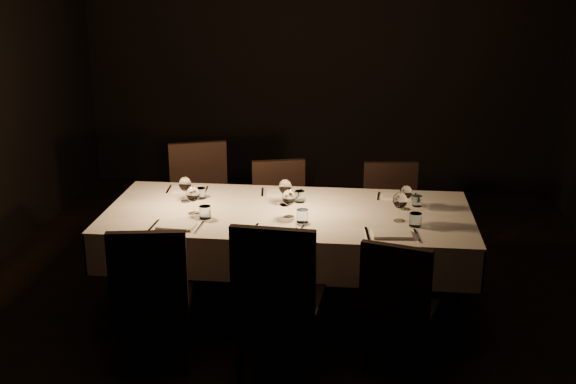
# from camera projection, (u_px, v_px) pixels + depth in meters

# --- Properties ---
(room) EXTENTS (5.01, 6.01, 3.01)m
(room) POSITION_uv_depth(u_px,v_px,m) (288.00, 106.00, 4.75)
(room) COLOR black
(room) RESTS_ON ground
(dining_table) EXTENTS (2.52, 1.12, 0.76)m
(dining_table) POSITION_uv_depth(u_px,v_px,m) (288.00, 221.00, 5.01)
(dining_table) COLOR black
(dining_table) RESTS_ON ground
(chair_near_left) EXTENTS (0.52, 0.52, 0.95)m
(chair_near_left) POSITION_uv_depth(u_px,v_px,m) (152.00, 291.00, 4.34)
(chair_near_left) COLOR black
(chair_near_left) RESTS_ON ground
(place_setting_near_left) EXTENTS (0.36, 0.42, 0.20)m
(place_setting_near_left) POSITION_uv_depth(u_px,v_px,m) (191.00, 208.00, 4.82)
(place_setting_near_left) COLOR silver
(place_setting_near_left) RESTS_ON dining_table
(chair_near_center) EXTENTS (0.52, 0.52, 1.01)m
(chair_near_center) POSITION_uv_depth(u_px,v_px,m) (277.00, 294.00, 4.23)
(chair_near_center) COLOR black
(chair_near_center) RESTS_ON ground
(place_setting_near_center) EXTENTS (0.37, 0.42, 0.20)m
(place_setting_near_center) POSITION_uv_depth(u_px,v_px,m) (288.00, 211.00, 4.75)
(place_setting_near_center) COLOR silver
(place_setting_near_center) RESTS_ON dining_table
(chair_near_right) EXTENTS (0.52, 0.52, 0.87)m
(chair_near_right) POSITION_uv_depth(u_px,v_px,m) (398.00, 300.00, 4.30)
(chair_near_right) COLOR black
(chair_near_right) RESTS_ON ground
(place_setting_near_right) EXTENTS (0.37, 0.42, 0.20)m
(place_setting_near_right) POSITION_uv_depth(u_px,v_px,m) (401.00, 215.00, 4.68)
(place_setting_near_right) COLOR silver
(place_setting_near_right) RESTS_ON dining_table
(chair_far_left) EXTENTS (0.60, 0.60, 0.99)m
(chair_far_left) POSITION_uv_depth(u_px,v_px,m) (201.00, 199.00, 5.91)
(chair_far_left) COLOR black
(chair_far_left) RESTS_ON ground
(place_setting_far_left) EXTENTS (0.34, 0.41, 0.18)m
(place_setting_far_left) POSITION_uv_depth(u_px,v_px,m) (189.00, 188.00, 5.24)
(place_setting_far_left) COLOR silver
(place_setting_far_left) RESTS_ON dining_table
(chair_far_center) EXTENTS (0.52, 0.52, 0.89)m
(chair_far_center) POSITION_uv_depth(u_px,v_px,m) (280.00, 211.00, 5.78)
(chair_far_center) COLOR black
(chair_far_center) RESTS_ON ground
(place_setting_far_center) EXTENTS (0.35, 0.41, 0.19)m
(place_setting_far_center) POSITION_uv_depth(u_px,v_px,m) (287.00, 191.00, 5.17)
(place_setting_far_center) COLOR silver
(place_setting_far_center) RESTS_ON dining_table
(chair_far_right) EXTENTS (0.47, 0.47, 0.89)m
(chair_far_right) POSITION_uv_depth(u_px,v_px,m) (391.00, 214.00, 5.72)
(chair_far_right) COLOR black
(chair_far_right) RESTS_ON ground
(place_setting_far_right) EXTENTS (0.32, 0.40, 0.17)m
(place_setting_far_right) POSITION_uv_depth(u_px,v_px,m) (406.00, 196.00, 5.08)
(place_setting_far_right) COLOR silver
(place_setting_far_right) RESTS_ON dining_table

